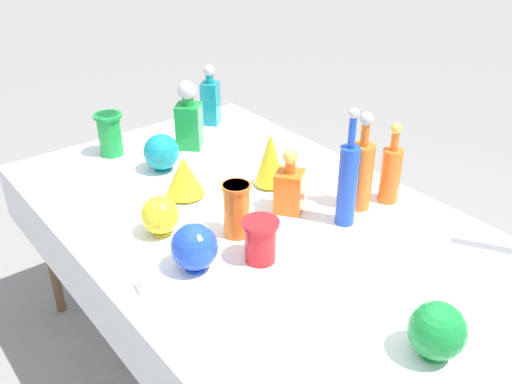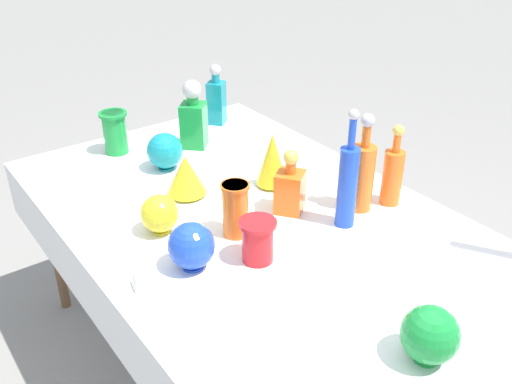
{
  "view_description": "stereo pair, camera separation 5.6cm",
  "coord_description": "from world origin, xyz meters",
  "px_view_note": "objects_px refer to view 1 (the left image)",
  "views": [
    {
      "loc": [
        1.36,
        -1.07,
        1.83
      ],
      "look_at": [
        0.0,
        0.0,
        0.86
      ],
      "focal_mm": 40.0,
      "sensor_mm": 36.0,
      "label": 1
    },
    {
      "loc": [
        1.39,
        -1.02,
        1.83
      ],
      "look_at": [
        0.0,
        0.0,
        0.86
      ],
      "focal_mm": 40.0,
      "sensor_mm": 36.0,
      "label": 2
    }
  ],
  "objects_px": {
    "round_bowl_1": "(437,331)",
    "round_bowl_3": "(194,247)",
    "slender_vase_1": "(260,239)",
    "fluted_vase_0": "(270,159)",
    "round_bowl_2": "(160,215)",
    "tall_bottle_2": "(348,182)",
    "tall_bottle_0": "(391,172)",
    "square_decanter_2": "(210,99)",
    "slender_vase_0": "(236,208)",
    "square_decanter_1": "(189,118)",
    "slender_vase_2": "(110,133)",
    "square_decanter_0": "(290,187)",
    "fluted_vase_1": "(184,176)",
    "tall_bottle_1": "(361,172)",
    "round_bowl_0": "(161,152)"
  },
  "relations": [
    {
      "from": "slender_vase_1",
      "to": "round_bowl_3",
      "type": "height_order",
      "value": "round_bowl_3"
    },
    {
      "from": "tall_bottle_1",
      "to": "round_bowl_1",
      "type": "relative_size",
      "value": 2.36
    },
    {
      "from": "square_decanter_1",
      "to": "slender_vase_1",
      "type": "xyz_separation_m",
      "value": [
        0.86,
        -0.28,
        -0.06
      ]
    },
    {
      "from": "slender_vase_2",
      "to": "fluted_vase_1",
      "type": "distance_m",
      "value": 0.51
    },
    {
      "from": "round_bowl_0",
      "to": "round_bowl_2",
      "type": "relative_size",
      "value": 1.13
    },
    {
      "from": "square_decanter_1",
      "to": "fluted_vase_0",
      "type": "distance_m",
      "value": 0.5
    },
    {
      "from": "tall_bottle_0",
      "to": "square_decanter_2",
      "type": "xyz_separation_m",
      "value": [
        -1.03,
        -0.1,
        0.01
      ]
    },
    {
      "from": "slender_vase_0",
      "to": "square_decanter_1",
      "type": "bearing_deg",
      "value": 159.76
    },
    {
      "from": "fluted_vase_0",
      "to": "tall_bottle_2",
      "type": "bearing_deg",
      "value": 4.98
    },
    {
      "from": "tall_bottle_2",
      "to": "round_bowl_2",
      "type": "distance_m",
      "value": 0.64
    },
    {
      "from": "square_decanter_0",
      "to": "tall_bottle_2",
      "type": "bearing_deg",
      "value": 28.11
    },
    {
      "from": "fluted_vase_0",
      "to": "round_bowl_3",
      "type": "bearing_deg",
      "value": -62.25
    },
    {
      "from": "square_decanter_0",
      "to": "slender_vase_2",
      "type": "distance_m",
      "value": 0.88
    },
    {
      "from": "square_decanter_2",
      "to": "tall_bottle_0",
      "type": "bearing_deg",
      "value": 5.37
    },
    {
      "from": "square_decanter_0",
      "to": "square_decanter_2",
      "type": "relative_size",
      "value": 0.83
    },
    {
      "from": "square_decanter_0",
      "to": "fluted_vase_1",
      "type": "relative_size",
      "value": 1.49
    },
    {
      "from": "tall_bottle_2",
      "to": "slender_vase_0",
      "type": "xyz_separation_m",
      "value": [
        -0.17,
        -0.34,
        -0.06
      ]
    },
    {
      "from": "tall_bottle_2",
      "to": "round_bowl_3",
      "type": "relative_size",
      "value": 2.76
    },
    {
      "from": "round_bowl_3",
      "to": "slender_vase_2",
      "type": "bearing_deg",
      "value": 169.94
    },
    {
      "from": "slender_vase_1",
      "to": "round_bowl_2",
      "type": "distance_m",
      "value": 0.37
    },
    {
      "from": "round_bowl_1",
      "to": "tall_bottle_1",
      "type": "bearing_deg",
      "value": 147.67
    },
    {
      "from": "square_decanter_0",
      "to": "square_decanter_2",
      "type": "bearing_deg",
      "value": 164.32
    },
    {
      "from": "tall_bottle_2",
      "to": "square_decanter_0",
      "type": "bearing_deg",
      "value": -151.89
    },
    {
      "from": "round_bowl_1",
      "to": "round_bowl_2",
      "type": "distance_m",
      "value": 0.95
    },
    {
      "from": "round_bowl_1",
      "to": "round_bowl_2",
      "type": "relative_size",
      "value": 1.13
    },
    {
      "from": "round_bowl_3",
      "to": "round_bowl_2",
      "type": "bearing_deg",
      "value": 176.17
    },
    {
      "from": "square_decanter_0",
      "to": "round_bowl_3",
      "type": "bearing_deg",
      "value": -79.25
    },
    {
      "from": "round_bowl_1",
      "to": "round_bowl_3",
      "type": "xyz_separation_m",
      "value": [
        -0.68,
        -0.28,
        -0.0
      ]
    },
    {
      "from": "tall_bottle_2",
      "to": "round_bowl_3",
      "type": "bearing_deg",
      "value": -99.8
    },
    {
      "from": "tall_bottle_1",
      "to": "slender_vase_1",
      "type": "relative_size",
      "value": 2.58
    },
    {
      "from": "slender_vase_0",
      "to": "slender_vase_2",
      "type": "relative_size",
      "value": 1.04
    },
    {
      "from": "tall_bottle_0",
      "to": "slender_vase_0",
      "type": "xyz_separation_m",
      "value": [
        -0.16,
        -0.58,
        -0.02
      ]
    },
    {
      "from": "slender_vase_0",
      "to": "round_bowl_1",
      "type": "relative_size",
      "value": 1.23
    },
    {
      "from": "slender_vase_1",
      "to": "fluted_vase_0",
      "type": "distance_m",
      "value": 0.5
    },
    {
      "from": "square_decanter_1",
      "to": "round_bowl_2",
      "type": "bearing_deg",
      "value": -40.37
    },
    {
      "from": "tall_bottle_2",
      "to": "tall_bottle_0",
      "type": "bearing_deg",
      "value": 92.01
    },
    {
      "from": "square_decanter_1",
      "to": "slender_vase_1",
      "type": "distance_m",
      "value": 0.91
    },
    {
      "from": "tall_bottle_0",
      "to": "tall_bottle_1",
      "type": "height_order",
      "value": "tall_bottle_1"
    },
    {
      "from": "slender_vase_0",
      "to": "slender_vase_1",
      "type": "xyz_separation_m",
      "value": [
        0.16,
        -0.03,
        -0.02
      ]
    },
    {
      "from": "tall_bottle_1",
      "to": "round_bowl_1",
      "type": "xyz_separation_m",
      "value": [
        0.63,
        -0.4,
        -0.06
      ]
    },
    {
      "from": "slender_vase_1",
      "to": "fluted_vase_0",
      "type": "height_order",
      "value": "fluted_vase_0"
    },
    {
      "from": "tall_bottle_2",
      "to": "fluted_vase_1",
      "type": "height_order",
      "value": "tall_bottle_2"
    },
    {
      "from": "slender_vase_0",
      "to": "round_bowl_0",
      "type": "distance_m",
      "value": 0.58
    },
    {
      "from": "tall_bottle_1",
      "to": "round_bowl_3",
      "type": "height_order",
      "value": "tall_bottle_1"
    },
    {
      "from": "tall_bottle_1",
      "to": "round_bowl_2",
      "type": "xyz_separation_m",
      "value": [
        -0.29,
        -0.66,
        -0.07
      ]
    },
    {
      "from": "tall_bottle_2",
      "to": "fluted_vase_1",
      "type": "bearing_deg",
      "value": -146.13
    },
    {
      "from": "slender_vase_2",
      "to": "tall_bottle_0",
      "type": "bearing_deg",
      "value": 32.14
    },
    {
      "from": "fluted_vase_0",
      "to": "round_bowl_2",
      "type": "bearing_deg",
      "value": -85.65
    },
    {
      "from": "fluted_vase_0",
      "to": "round_bowl_2",
      "type": "distance_m",
      "value": 0.51
    },
    {
      "from": "fluted_vase_1",
      "to": "round_bowl_1",
      "type": "relative_size",
      "value": 1.04
    }
  ]
}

